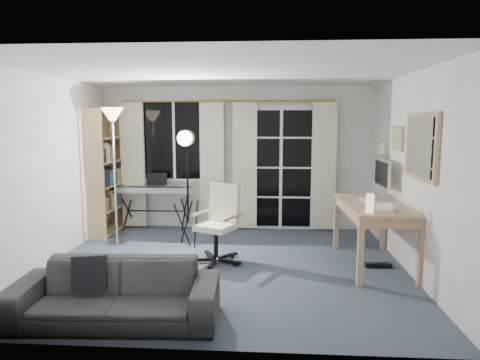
% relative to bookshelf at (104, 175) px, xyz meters
% --- Properties ---
extents(floor, '(4.50, 4.00, 0.02)m').
position_rel_bookshelf_xyz_m(floor, '(2.13, -1.53, -0.97)').
color(floor, '#363F4F').
rests_on(floor, ground).
extents(window, '(1.20, 0.08, 1.40)m').
position_rel_bookshelf_xyz_m(window, '(1.08, 0.44, 0.54)').
color(window, white).
rests_on(window, floor).
extents(french_door, '(1.32, 0.09, 2.11)m').
position_rel_bookshelf_xyz_m(french_door, '(2.88, 0.44, 0.07)').
color(french_door, white).
rests_on(french_door, floor).
extents(curtains, '(3.60, 0.07, 2.13)m').
position_rel_bookshelf_xyz_m(curtains, '(1.99, 0.35, 0.14)').
color(curtains, gold).
rests_on(curtains, floor).
extents(bookshelf, '(0.36, 0.95, 2.02)m').
position_rel_bookshelf_xyz_m(bookshelf, '(0.00, 0.00, 0.00)').
color(bookshelf, tan).
rests_on(bookshelf, floor).
extents(torchiere_lamp, '(0.32, 0.32, 2.02)m').
position_rel_bookshelf_xyz_m(torchiere_lamp, '(0.42, -0.65, 0.67)').
color(torchiere_lamp, '#B2B2B7').
rests_on(torchiere_lamp, floor).
extents(keyboard_piano, '(1.25, 0.61, 0.90)m').
position_rel_bookshelf_xyz_m(keyboard_piano, '(0.81, 0.17, -0.27)').
color(keyboard_piano, black).
rests_on(keyboard_piano, floor).
extents(studio_light, '(0.32, 0.35, 1.73)m').
position_rel_bookshelf_xyz_m(studio_light, '(1.50, -0.70, 0.43)').
color(studio_light, black).
rests_on(studio_light, floor).
extents(office_chair, '(0.70, 0.71, 1.01)m').
position_rel_bookshelf_xyz_m(office_chair, '(2.05, -1.28, -0.36)').
color(office_chair, black).
rests_on(office_chair, floor).
extents(desk, '(0.80, 1.52, 0.81)m').
position_rel_bookshelf_xyz_m(desk, '(4.01, -1.34, -0.25)').
color(desk, '#A07A52').
rests_on(desk, floor).
extents(monitor, '(0.20, 0.58, 0.50)m').
position_rel_bookshelf_xyz_m(monitor, '(4.20, -0.89, 0.15)').
color(monitor, silver).
rests_on(monitor, desk).
extents(desk_clutter, '(0.46, 0.92, 1.02)m').
position_rel_bookshelf_xyz_m(desk_clutter, '(3.94, -1.58, -0.33)').
color(desk_clutter, white).
rests_on(desk_clutter, desk).
extents(mug, '(0.14, 0.11, 0.13)m').
position_rel_bookshelf_xyz_m(mug, '(4.11, -1.84, -0.09)').
color(mug, silver).
rests_on(mug, desk).
extents(wall_mirror, '(0.04, 0.94, 0.74)m').
position_rel_bookshelf_xyz_m(wall_mirror, '(4.35, -1.88, 0.59)').
color(wall_mirror, tan).
rests_on(wall_mirror, floor).
extents(framed_print, '(0.03, 0.42, 0.32)m').
position_rel_bookshelf_xyz_m(framed_print, '(4.35, -0.98, 0.64)').
color(framed_print, tan).
rests_on(framed_print, floor).
extents(wall_shelf, '(0.16, 0.30, 0.18)m').
position_rel_bookshelf_xyz_m(wall_shelf, '(4.29, -0.48, 0.45)').
color(wall_shelf, tan).
rests_on(wall_shelf, floor).
extents(sofa, '(1.88, 0.63, 0.73)m').
position_rel_bookshelf_xyz_m(sofa, '(1.28, -3.08, -0.59)').
color(sofa, '#272729').
rests_on(sofa, floor).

